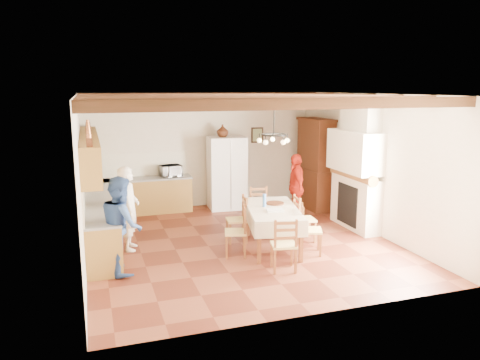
% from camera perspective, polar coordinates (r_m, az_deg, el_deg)
% --- Properties ---
extents(floor, '(6.00, 6.50, 0.02)m').
position_cam_1_polar(floor, '(9.68, -0.01, -7.71)').
color(floor, '#542013').
rests_on(floor, ground).
extents(ceiling, '(6.00, 6.50, 0.02)m').
position_cam_1_polar(ceiling, '(9.15, -0.01, 10.48)').
color(ceiling, white).
rests_on(ceiling, ground).
extents(wall_back, '(6.00, 0.02, 3.00)m').
position_cam_1_polar(wall_back, '(12.40, -4.70, 3.66)').
color(wall_back, beige).
rests_on(wall_back, ground).
extents(wall_front, '(6.00, 0.02, 3.00)m').
position_cam_1_polar(wall_front, '(6.35, 9.18, -3.84)').
color(wall_front, beige).
rests_on(wall_front, ground).
extents(wall_left, '(0.02, 6.50, 3.00)m').
position_cam_1_polar(wall_left, '(8.85, -18.87, -0.00)').
color(wall_left, beige).
rests_on(wall_left, ground).
extents(wall_right, '(0.02, 6.50, 3.00)m').
position_cam_1_polar(wall_right, '(10.61, 15.64, 1.98)').
color(wall_right, beige).
rests_on(wall_right, ground).
extents(ceiling_beams, '(6.00, 6.30, 0.16)m').
position_cam_1_polar(ceiling_beams, '(9.15, -0.01, 9.85)').
color(ceiling_beams, '#342210').
rests_on(ceiling_beams, ground).
extents(lower_cabinets_left, '(0.60, 4.30, 0.86)m').
position_cam_1_polar(lower_cabinets_left, '(10.12, -16.68, -4.73)').
color(lower_cabinets_left, olive).
rests_on(lower_cabinets_left, ground).
extents(lower_cabinets_back, '(2.30, 0.60, 0.86)m').
position_cam_1_polar(lower_cabinets_back, '(12.03, -11.48, -1.95)').
color(lower_cabinets_back, olive).
rests_on(lower_cabinets_back, ground).
extents(countertop_left, '(0.62, 4.30, 0.04)m').
position_cam_1_polar(countertop_left, '(10.01, -16.83, -2.25)').
color(countertop_left, slate).
rests_on(countertop_left, lower_cabinets_left).
extents(countertop_back, '(2.34, 0.62, 0.04)m').
position_cam_1_polar(countertop_back, '(11.93, -11.56, 0.15)').
color(countertop_back, slate).
rests_on(countertop_back, lower_cabinets_back).
extents(backsplash_left, '(0.03, 4.30, 0.60)m').
position_cam_1_polar(backsplash_left, '(9.94, -18.57, -0.56)').
color(backsplash_left, white).
rests_on(backsplash_left, ground).
extents(backsplash_back, '(2.30, 0.03, 0.60)m').
position_cam_1_polar(backsplash_back, '(12.16, -11.78, 1.88)').
color(backsplash_back, white).
rests_on(backsplash_back, ground).
extents(upper_cabinets, '(0.35, 4.20, 0.70)m').
position_cam_1_polar(upper_cabinets, '(9.83, -17.88, 3.21)').
color(upper_cabinets, olive).
rests_on(upper_cabinets, ground).
extents(fireplace, '(0.56, 1.60, 2.80)m').
position_cam_1_polar(fireplace, '(10.64, 13.72, 1.55)').
color(fireplace, beige).
rests_on(fireplace, ground).
extents(wall_picture, '(0.34, 0.03, 0.42)m').
position_cam_1_polar(wall_picture, '(12.77, 2.11, 5.50)').
color(wall_picture, black).
rests_on(wall_picture, ground).
extents(refrigerator, '(0.99, 0.84, 1.88)m').
position_cam_1_polar(refrigerator, '(12.18, -1.63, 0.89)').
color(refrigerator, white).
rests_on(refrigerator, floor).
extents(hutch, '(0.55, 1.30, 2.35)m').
position_cam_1_polar(hutch, '(12.31, 9.17, 1.97)').
color(hutch, '#391D0D').
rests_on(hutch, floor).
extents(dining_table, '(1.32, 2.02, 0.82)m').
position_cam_1_polar(dining_table, '(9.20, 3.99, -3.91)').
color(dining_table, silver).
rests_on(dining_table, floor).
extents(chandelier, '(0.47, 0.47, 0.03)m').
position_cam_1_polar(chandelier, '(8.92, 4.13, 5.54)').
color(chandelier, black).
rests_on(chandelier, ground).
extents(chair_left_near, '(0.50, 0.52, 0.96)m').
position_cam_1_polar(chair_left_near, '(8.83, -0.55, -6.24)').
color(chair_left_near, brown).
rests_on(chair_left_near, floor).
extents(chair_left_far, '(0.45, 0.47, 0.96)m').
position_cam_1_polar(chair_left_far, '(9.61, -0.41, -4.78)').
color(chair_left_far, brown).
rests_on(chair_left_far, floor).
extents(chair_right_near, '(0.53, 0.54, 0.96)m').
position_cam_1_polar(chair_right_near, '(9.04, 8.65, -5.95)').
color(chair_right_near, brown).
rests_on(chair_right_near, floor).
extents(chair_right_far, '(0.45, 0.46, 0.96)m').
position_cam_1_polar(chair_right_far, '(9.75, 7.89, -4.65)').
color(chair_right_far, brown).
rests_on(chair_right_far, floor).
extents(chair_end_near, '(0.50, 0.48, 0.96)m').
position_cam_1_polar(chair_end_near, '(8.18, 5.35, -7.75)').
color(chair_end_near, brown).
rests_on(chair_end_near, floor).
extents(chair_end_far, '(0.48, 0.47, 0.96)m').
position_cam_1_polar(chair_end_far, '(10.37, 2.44, -3.58)').
color(chair_end_far, brown).
rests_on(chair_end_far, floor).
extents(person_man, '(0.48, 0.66, 1.65)m').
position_cam_1_polar(person_man, '(9.32, -13.38, -3.39)').
color(person_man, white).
rests_on(person_man, floor).
extents(person_woman_blue, '(0.74, 0.90, 1.68)m').
position_cam_1_polar(person_woman_blue, '(8.23, -14.26, -5.31)').
color(person_woman_blue, '#304E89').
rests_on(person_woman_blue, floor).
extents(person_woman_red, '(0.55, 0.99, 1.60)m').
position_cam_1_polar(person_woman_red, '(11.15, 6.81, -0.89)').
color(person_woman_red, red).
rests_on(person_woman_red, floor).
extents(microwave, '(0.58, 0.45, 0.29)m').
position_cam_1_polar(microwave, '(11.99, -8.46, 1.12)').
color(microwave, silver).
rests_on(microwave, countertop_back).
extents(fridge_vase, '(0.35, 0.35, 0.32)m').
position_cam_1_polar(fridge_vase, '(12.00, -2.14, 6.03)').
color(fridge_vase, '#391D0D').
rests_on(fridge_vase, refrigerator).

